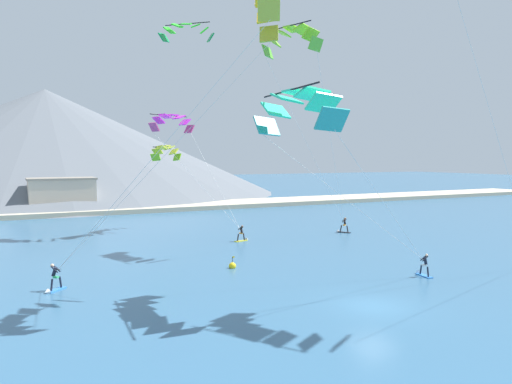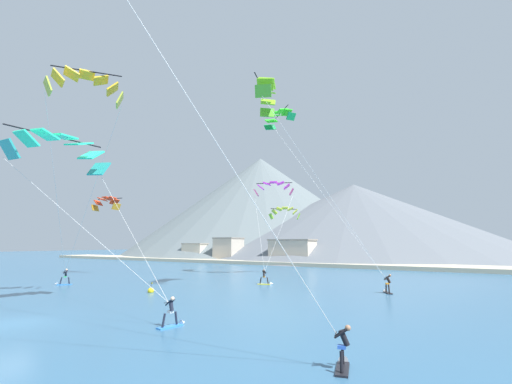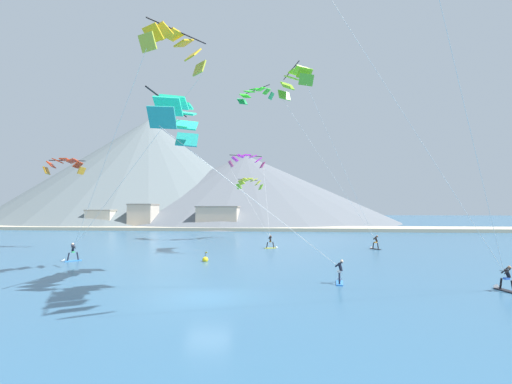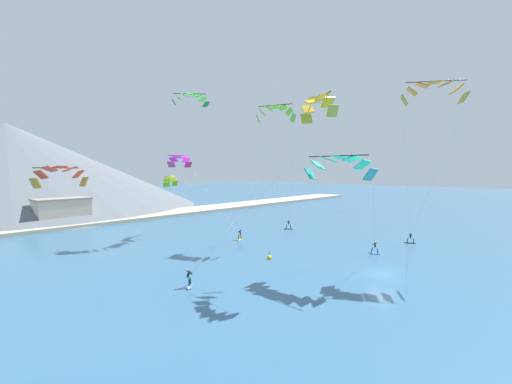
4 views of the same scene
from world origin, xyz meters
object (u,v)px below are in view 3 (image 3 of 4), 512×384
(parafoil_kite_mid_center, at_px, (247,160))
(parafoil_kite_far_left, at_px, (173,46))
(parafoil_kite_distant_mid_solo, at_px, (250,182))
(parafoil_kite_near_lead, at_px, (296,81))
(kitesurfer_far_right, at_px, (504,283))
(race_marker_buoy, at_px, (205,260))
(kitesurfer_mid_center, at_px, (272,244))
(parafoil_kite_distant_low_drift, at_px, (256,93))
(parafoil_kite_distant_high_outer, at_px, (65,164))
(kitesurfer_near_trail, at_px, (340,276))
(kitesurfer_near_lead, at_px, (375,245))
(parafoil_kite_near_trail, at_px, (178,117))
(kitesurfer_far_left, at_px, (71,255))

(parafoil_kite_mid_center, height_order, parafoil_kite_far_left, parafoil_kite_far_left)
(parafoil_kite_distant_mid_solo, bearing_deg, parafoil_kite_near_lead, -68.21)
(kitesurfer_far_right, xyz_separation_m, race_marker_buoy, (-20.78, 9.62, -0.27))
(kitesurfer_mid_center, height_order, parafoil_kite_distant_low_drift, parafoil_kite_distant_low_drift)
(parafoil_kite_near_lead, distance_m, parafoil_kite_distant_high_outer, 30.32)
(kitesurfer_near_trail, xyz_separation_m, kitesurfer_far_right, (9.67, -1.32, -0.03))
(kitesurfer_near_lead, relative_size, parafoil_kite_near_lead, 0.09)
(kitesurfer_near_lead, distance_m, kitesurfer_far_right, 20.68)
(parafoil_kite_near_trail, xyz_separation_m, parafoil_kite_distant_low_drift, (3.04, 28.48, 11.11))
(kitesurfer_near_trail, xyz_separation_m, race_marker_buoy, (-11.12, 8.29, -0.30))
(kitesurfer_mid_center, xyz_separation_m, race_marker_buoy, (-5.93, -10.72, -0.33))
(parafoil_kite_near_trail, bearing_deg, race_marker_buoy, 91.03)
(kitesurfer_near_trail, xyz_separation_m, parafoil_kite_near_trail, (-10.96, -0.84, 10.88))
(kitesurfer_far_left, height_order, kitesurfer_far_right, kitesurfer_far_left)
(parafoil_kite_mid_center, distance_m, parafoil_kite_distant_low_drift, 10.18)
(parafoil_kite_mid_center, distance_m, parafoil_kite_distant_mid_solo, 4.57)
(parafoil_kite_far_left, height_order, parafoil_kite_distant_low_drift, parafoil_kite_distant_low_drift)
(kitesurfer_mid_center, height_order, parafoil_kite_near_trail, parafoil_kite_near_trail)
(kitesurfer_mid_center, bearing_deg, race_marker_buoy, -118.93)
(kitesurfer_near_trail, bearing_deg, parafoil_kite_mid_center, 108.14)
(parafoil_kite_near_trail, bearing_deg, parafoil_kite_distant_low_drift, 83.90)
(parafoil_kite_mid_center, bearing_deg, parafoil_kite_distant_low_drift, -33.69)
(kitesurfer_far_right, distance_m, parafoil_kite_near_lead, 27.32)
(race_marker_buoy, bearing_deg, parafoil_kite_mid_center, 85.08)
(kitesurfer_far_left, bearing_deg, parafoil_kite_near_lead, 17.99)
(parafoil_kite_far_left, bearing_deg, parafoil_kite_mid_center, 84.35)
(kitesurfer_mid_center, xyz_separation_m, parafoil_kite_near_trail, (-5.76, -19.86, 10.85))
(parafoil_kite_distant_low_drift, bearing_deg, parafoil_kite_far_left, -98.98)
(kitesurfer_far_left, distance_m, parafoil_kite_near_trail, 18.73)
(kitesurfer_near_trail, relative_size, parafoil_kite_mid_center, 0.15)
(parafoil_kite_near_lead, distance_m, parafoil_kite_far_left, 16.48)
(kitesurfer_near_trail, xyz_separation_m, parafoil_kite_distant_high_outer, (-31.18, 17.09, 10.01))
(parafoil_kite_distant_high_outer, bearing_deg, kitesurfer_near_trail, -28.73)
(kitesurfer_near_lead, distance_m, parafoil_kite_mid_center, 22.51)
(parafoil_kite_distant_mid_solo, bearing_deg, kitesurfer_near_trail, -73.76)
(kitesurfer_far_left, bearing_deg, parafoil_kite_distant_high_outer, 127.10)
(kitesurfer_mid_center, height_order, parafoil_kite_near_lead, parafoil_kite_near_lead)
(kitesurfer_far_right, height_order, parafoil_kite_mid_center, parafoil_kite_mid_center)
(kitesurfer_far_right, bearing_deg, kitesurfer_mid_center, 126.15)
(kitesurfer_near_trail, xyz_separation_m, parafoil_kite_near_lead, (-2.30, 14.39, 18.84))
(kitesurfer_near_trail, height_order, parafoil_kite_distant_low_drift, parafoil_kite_distant_low_drift)
(kitesurfer_mid_center, distance_m, parafoil_kite_distant_low_drift, 23.74)
(parafoil_kite_near_trail, distance_m, parafoil_kite_mid_center, 29.52)
(kitesurfer_near_lead, height_order, kitesurfer_far_right, kitesurfer_near_lead)
(kitesurfer_far_left, xyz_separation_m, parafoil_kite_mid_center, (14.48, 21.21, 11.88))
(parafoil_kite_near_lead, distance_m, parafoil_kite_distant_mid_solo, 21.33)
(kitesurfer_far_left, distance_m, race_marker_buoy, 12.77)
(kitesurfer_near_trail, height_order, kitesurfer_far_right, kitesurfer_near_trail)
(parafoil_kite_distant_mid_solo, xyz_separation_m, race_marker_buoy, (-1.86, -23.51, -8.98))
(kitesurfer_mid_center, relative_size, parafoil_kite_far_left, 0.10)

